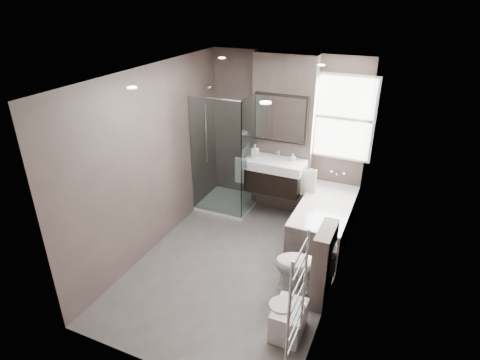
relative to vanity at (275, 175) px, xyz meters
The scene contains 15 objects.
room 1.53m from the vanity, 90.00° to the right, with size 2.70×3.90×2.70m.
vanity_pier 0.66m from the vanity, 90.00° to the left, with size 1.00×0.25×2.60m, color #554943.
vanity is the anchor object (origin of this frame).
mirror_cabinet 0.91m from the vanity, 90.00° to the left, with size 0.86×0.08×0.76m.
towel_left 0.56m from the vanity, behind, with size 0.24×0.06×0.44m, color white.
towel_right 0.56m from the vanity, ahead, with size 0.24×0.06×0.44m, color white.
shower_enclosure 0.80m from the vanity, behind, with size 0.90×0.90×2.00m.
bathtub 1.07m from the vanity, 19.37° to the right, with size 0.75×1.60×0.57m.
window 1.37m from the vanity, 26.58° to the left, with size 0.98×0.06×1.33m.
toilet 1.91m from the vanity, 58.89° to the right, with size 0.41×0.72×0.74m, color white.
cistern_box 2.08m from the vanity, 54.16° to the right, with size 0.19×0.55×1.00m.
bidet 2.63m from the vanity, 66.80° to the right, with size 0.40×0.45×0.48m.
towel_radiator 3.30m from the vanity, 67.55° to the right, with size 0.03×0.49×1.10m.
soap_bottle_a 0.50m from the vanity, behind, with size 0.10×0.10×0.22m, color white.
soap_bottle_b 0.42m from the vanity, 19.14° to the left, with size 0.09×0.09×0.12m, color white.
Camera 1 is at (1.86, -4.17, 3.48)m, focal length 30.00 mm.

